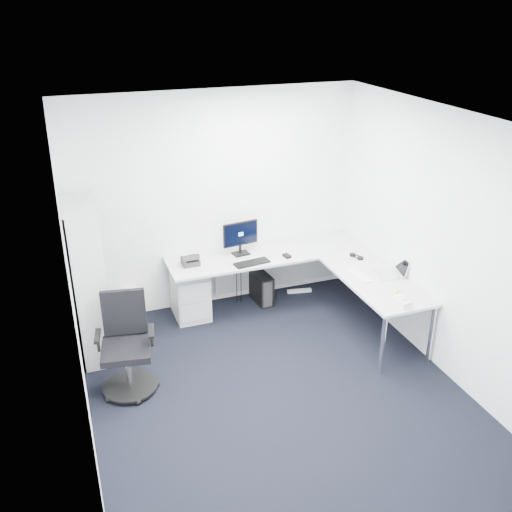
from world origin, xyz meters
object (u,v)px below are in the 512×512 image
object	(u,v)px
l_desk	(277,291)
task_chair	(126,347)
monitor	(241,238)
bookshelf	(88,281)
laptop	(387,266)

from	to	relation	value
l_desk	task_chair	world-z (taller)	task_chair
task_chair	monitor	xyz separation A→B (m)	(1.61, 1.26, 0.43)
bookshelf	task_chair	size ratio (longest dim) A/B	1.69
bookshelf	l_desk	bearing A→B (deg)	-1.32
monitor	bookshelf	bearing A→B (deg)	-176.18
bookshelf	task_chair	xyz separation A→B (m)	(0.25, -0.88, -0.35)
bookshelf	monitor	xyz separation A→B (m)	(1.86, 0.38, 0.08)
bookshelf	laptop	distance (m)	3.33
task_chair	monitor	world-z (taller)	monitor
bookshelf	laptop	world-z (taller)	bookshelf
bookshelf	monitor	bearing A→B (deg)	11.50
monitor	l_desk	bearing A→B (deg)	-61.18
l_desk	bookshelf	size ratio (longest dim) A/B	1.44
monitor	laptop	world-z (taller)	monitor
laptop	l_desk	bearing A→B (deg)	158.73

